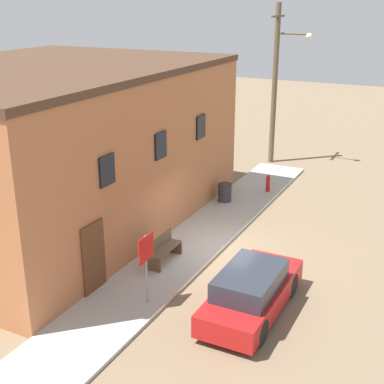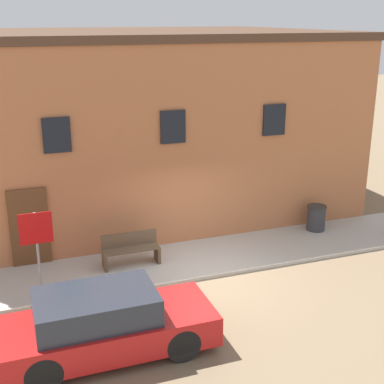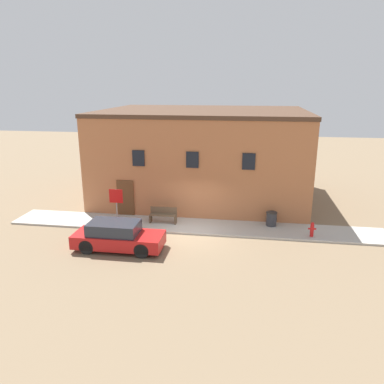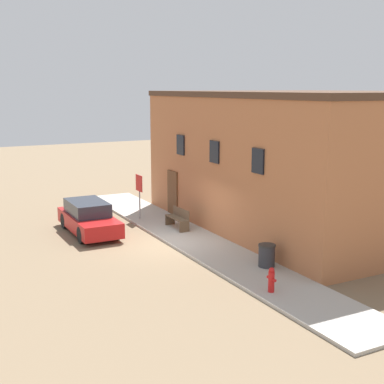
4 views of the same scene
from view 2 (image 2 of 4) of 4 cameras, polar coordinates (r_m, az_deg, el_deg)
name	(u,v)px [view 2 (image 2 of 4)]	position (r m, az deg, el deg)	size (l,w,h in m)	color
ground_plane	(210,279)	(13.80, 1.88, -9.29)	(80.00, 80.00, 0.00)	#7A664C
sidewalk	(194,259)	(14.73, 0.23, -7.19)	(20.33, 2.28, 0.10)	#B2ADA3
brick_building	(130,116)	(19.42, -6.65, 8.01)	(13.30, 10.09, 5.93)	#B26B42
stop_sign	(37,237)	(12.81, -16.25, -4.68)	(0.75, 0.06, 2.05)	gray
bench	(131,249)	(14.25, -6.56, -6.11)	(1.50, 0.44, 0.86)	brown
trash_bin	(316,218)	(16.85, 13.10, -2.70)	(0.59, 0.59, 0.77)	#333338
parked_car	(105,325)	(10.87, -9.31, -13.78)	(4.22, 1.63, 1.36)	black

